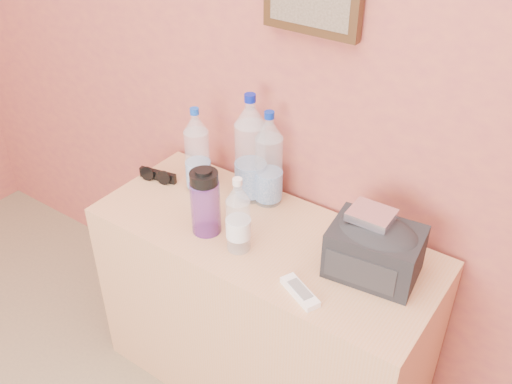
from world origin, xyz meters
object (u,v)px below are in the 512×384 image
ac_remote (300,292)px  pet_large_b (250,154)px  sunglasses (158,175)px  pet_large_a (197,154)px  nalgene_bottle (205,201)px  pet_small (238,219)px  dresser (262,313)px  pet_large_c (269,163)px  toiletry_bag (375,249)px  foil_packet (372,215)px

ac_remote → pet_large_b: bearing=166.2°
sunglasses → pet_large_b: bearing=6.4°
pet_large_a → nalgene_bottle: (0.17, -0.17, -0.03)m
pet_large_b → pet_small: 0.29m
pet_large_a → sunglasses: size_ratio=2.16×
pet_small → nalgene_bottle: size_ratio=1.11×
dresser → pet_large_c: bearing=119.0°
pet_large_b → toiletry_bag: pet_large_b is taller
toiletry_bag → pet_large_c: bearing=157.2°
pet_large_c → toiletry_bag: size_ratio=1.33×
dresser → pet_small: 0.47m
nalgene_bottle → toiletry_bag: (0.51, 0.12, -0.03)m
pet_large_c → ac_remote: 0.48m
pet_large_a → foil_packet: (0.65, -0.03, 0.05)m
sunglasses → foil_packet: 0.82m
pet_large_c → pet_small: 0.27m
pet_large_a → toiletry_bag: pet_large_a is taller
pet_large_a → pet_large_c: (0.24, 0.07, 0.01)m
pet_large_a → toiletry_bag: (0.68, -0.05, -0.05)m
toiletry_bag → ac_remote: bearing=-128.7°
pet_large_c → ac_remote: size_ratio=2.43×
pet_large_b → foil_packet: bearing=-11.7°
pet_small → pet_large_a: bearing=149.3°
pet_large_a → sunglasses: pet_large_a is taller
pet_large_a → toiletry_bag: bearing=-4.0°
dresser → toiletry_bag: (0.35, 0.04, 0.43)m
pet_large_a → pet_large_b: size_ratio=0.81×
pet_large_b → nalgene_bottle: pet_large_b is taller
dresser → pet_large_b: bearing=135.8°
dresser → foil_packet: bearing=9.0°
dresser → sunglasses: (-0.48, 0.04, 0.37)m
pet_large_a → pet_large_b: pet_large_b is taller
foil_packet → pet_large_a: bearing=176.9°
nalgene_bottle → pet_small: bearing=-5.0°
sunglasses → foil_packet: size_ratio=1.19×
sunglasses → ac_remote: size_ratio=1.04×
pet_large_a → pet_small: pet_large_a is taller
pet_large_c → foil_packet: pet_large_c is taller
pet_large_a → sunglasses: (-0.15, -0.04, -0.12)m
sunglasses → pet_small: bearing=-28.5°
pet_large_b → nalgene_bottle: 0.24m
pet_large_b → sunglasses: pet_large_b is taller
dresser → nalgene_bottle: nalgene_bottle is taller
dresser → foil_packet: size_ratio=9.38×
pet_large_c → toiletry_bag: 0.46m
pet_large_b → dresser: bearing=-44.2°
pet_large_c → toiletry_bag: (0.44, -0.12, -0.06)m
pet_large_c → foil_packet: (0.41, -0.11, 0.04)m
dresser → sunglasses: size_ratio=7.87×
pet_large_c → dresser: bearing=-61.0°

